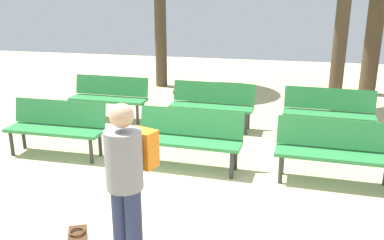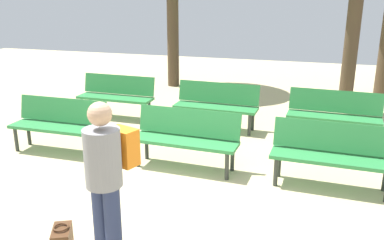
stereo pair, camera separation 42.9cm
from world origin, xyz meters
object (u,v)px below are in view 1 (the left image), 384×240
Objects in this scene: bench_r0_c0 at (57,125)px; bench_r0_c2 at (335,148)px; visitor_with_backpack at (127,178)px; bench_r0_c1 at (189,135)px; bench_r1_c2 at (329,110)px; bench_r1_c1 at (212,102)px; bench_r1_c0 at (109,95)px.

bench_r0_c0 is 4.28m from bench_r0_c2.
visitor_with_backpack is (2.20, -2.46, 0.43)m from bench_r0_c0.
visitor_with_backpack reaches higher than bench_r0_c0.
bench_r1_c2 is at bearing 44.43° from bench_r0_c1.
bench_r1_c2 is (4.35, 1.89, 0.00)m from bench_r0_c0.
bench_r0_c1 and bench_r1_c2 have the same top height.
bench_r0_c2 is 1.00× the size of bench_r1_c1.
bench_r1_c1 is 4.41m from visitor_with_backpack.
bench_r0_c0 and bench_r1_c1 have the same top height.
bench_r1_c1 is (-2.08, 2.01, 0.00)m from bench_r0_c2.
bench_r0_c1 is at bearing -87.63° from bench_r1_c1.
bench_r0_c0 is at bearing -89.15° from bench_r1_c0.
bench_r0_c2 is at bearing 1.02° from bench_r0_c1.
bench_r1_c0 is 1.00× the size of bench_r1_c1.
bench_r0_c2 is at bearing -41.73° from bench_r1_c1.
bench_r0_c0 is 2.20m from bench_r0_c1.
bench_r0_c1 is 1.00× the size of bench_r1_c2.
visitor_with_backpack is (-2.14, -4.36, 0.43)m from bench_r1_c2.
bench_r1_c0 is at bearing -45.06° from visitor_with_backpack.
bench_r1_c1 and bench_r1_c2 have the same top height.
bench_r0_c1 is 1.01× the size of bench_r1_c0.
bench_r0_c0 is 3.33m from visitor_with_backpack.
visitor_with_backpack is at bearing -47.81° from bench_r0_c0.
visitor_with_backpack is (0.01, -4.39, 0.43)m from bench_r1_c1.
bench_r0_c1 and bench_r1_c1 have the same top height.
bench_r0_c1 is (2.20, -0.03, 0.00)m from bench_r0_c0.
bench_r0_c0 is 0.97× the size of visitor_with_backpack.
bench_r1_c2 is (2.15, 1.92, 0.00)m from bench_r0_c1.
bench_r0_c2 is (2.08, -0.06, 0.00)m from bench_r0_c1.
bench_r1_c2 is 4.87m from visitor_with_backpack.
bench_r0_c1 is 1.95m from bench_r1_c1.
bench_r0_c0 is 0.99× the size of bench_r0_c1.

